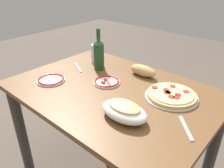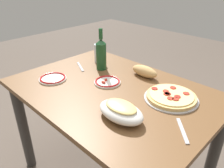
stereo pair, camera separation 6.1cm
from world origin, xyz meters
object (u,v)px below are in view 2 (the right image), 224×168
(water_glass, at_px, (99,53))
(bread_loaf, at_px, (145,71))
(dining_table, at_px, (112,107))
(wine_bottle, at_px, (101,54))
(side_plate_near, at_px, (53,78))
(side_plate_far, at_px, (107,82))
(pepperoni_pizza, at_px, (171,97))
(baked_pasta_dish, at_px, (121,111))

(water_glass, height_order, bread_loaf, water_glass)
(dining_table, bearing_deg, water_glass, -32.52)
(wine_bottle, bearing_deg, water_glass, -36.04)
(bread_loaf, bearing_deg, side_plate_near, 49.48)
(water_glass, xyz_separation_m, side_plate_far, (-0.29, 0.20, -0.06))
(water_glass, distance_m, side_plate_near, 0.41)
(pepperoni_pizza, relative_size, side_plate_far, 1.79)
(wine_bottle, height_order, water_glass, wine_bottle)
(pepperoni_pizza, relative_size, baked_pasta_dish, 1.20)
(water_glass, bearing_deg, baked_pasta_dish, 145.58)
(side_plate_near, distance_m, side_plate_far, 0.35)
(pepperoni_pizza, xyz_separation_m, water_glass, (0.67, -0.09, 0.05))
(baked_pasta_dish, relative_size, side_plate_near, 1.41)
(side_plate_near, relative_size, side_plate_far, 1.05)
(wine_bottle, relative_size, side_plate_far, 1.74)
(pepperoni_pizza, height_order, side_plate_far, pepperoni_pizza)
(baked_pasta_dish, bearing_deg, dining_table, -37.23)
(dining_table, relative_size, baked_pasta_dish, 4.95)
(baked_pasta_dish, height_order, wine_bottle, wine_bottle)
(baked_pasta_dish, height_order, side_plate_near, baked_pasta_dish)
(pepperoni_pizza, bearing_deg, water_glass, -7.68)
(side_plate_far, height_order, bread_loaf, bread_loaf)
(dining_table, height_order, side_plate_near, side_plate_near)
(dining_table, distance_m, water_glass, 0.47)
(side_plate_near, bearing_deg, dining_table, -152.72)
(pepperoni_pizza, distance_m, side_plate_far, 0.39)
(baked_pasta_dish, xyz_separation_m, side_plate_far, (0.30, -0.21, -0.03))
(side_plate_far, bearing_deg, pepperoni_pizza, -163.83)
(dining_table, bearing_deg, side_plate_near, 27.28)
(pepperoni_pizza, xyz_separation_m, bread_loaf, (0.28, -0.13, 0.02))
(baked_pasta_dish, xyz_separation_m, side_plate_near, (0.58, 0.00, -0.03))
(side_plate_near, xyz_separation_m, bread_loaf, (-0.38, -0.45, 0.03))
(side_plate_far, bearing_deg, wine_bottle, -33.48)
(pepperoni_pizza, bearing_deg, side_plate_near, 25.93)
(dining_table, bearing_deg, wine_bottle, -30.95)
(dining_table, height_order, water_glass, water_glass)
(dining_table, xyz_separation_m, baked_pasta_dish, (-0.23, 0.18, 0.17))
(baked_pasta_dish, relative_size, side_plate_far, 1.48)
(pepperoni_pizza, height_order, bread_loaf, bread_loaf)
(bread_loaf, bearing_deg, dining_table, 83.03)
(dining_table, relative_size, pepperoni_pizza, 4.11)
(baked_pasta_dish, bearing_deg, water_glass, -34.42)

